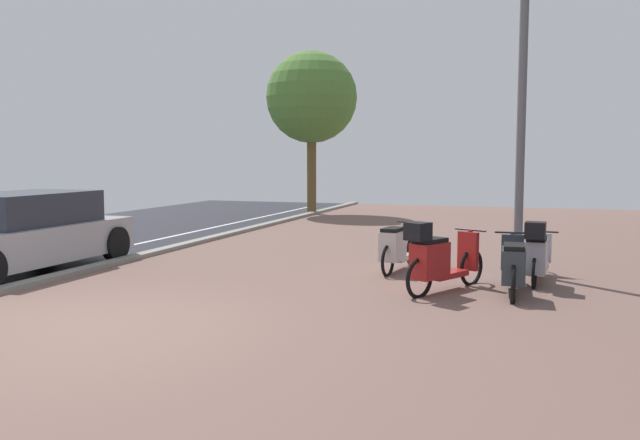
# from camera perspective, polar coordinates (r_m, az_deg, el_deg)

# --- Properties ---
(ground) EXTENTS (21.00, 40.00, 0.13)m
(ground) POSITION_cam_1_polar(r_m,az_deg,el_deg) (7.05, -10.25, -10.40)
(ground) COLOR black
(scooter_near) EXTENTS (0.52, 1.87, 0.81)m
(scooter_near) POSITION_cam_1_polar(r_m,az_deg,el_deg) (9.47, 16.27, -3.84)
(scooter_near) COLOR black
(scooter_near) RESTS_ON ground
(scooter_mid) EXTENTS (0.52, 1.79, 0.99)m
(scooter_mid) POSITION_cam_1_polar(r_m,az_deg,el_deg) (10.44, 18.17, -2.81)
(scooter_mid) COLOR black
(scooter_mid) RESTS_ON ground
(scooter_far) EXTENTS (0.58, 1.71, 0.80)m
(scooter_far) POSITION_cam_1_polar(r_m,az_deg,el_deg) (11.03, 6.67, -2.35)
(scooter_far) COLOR black
(scooter_far) RESTS_ON ground
(scooter_extra) EXTENTS (1.01, 1.66, 1.05)m
(scooter_extra) POSITION_cam_1_polar(r_m,az_deg,el_deg) (9.37, 10.10, -3.36)
(scooter_extra) COLOR black
(scooter_extra) RESTS_ON ground
(parked_car_near) EXTENTS (1.83, 4.04, 1.30)m
(parked_car_near) POSITION_cam_1_polar(r_m,az_deg,el_deg) (12.05, -24.41, -1.08)
(parked_car_near) COLOR #A6A7AB
(parked_car_near) RESTS_ON ground
(lamp_post) EXTENTS (0.20, 0.52, 6.46)m
(lamp_post) POSITION_cam_1_polar(r_m,az_deg,el_deg) (11.29, 17.10, 13.69)
(lamp_post) COLOR slate
(lamp_post) RESTS_ON ground
(street_tree) EXTENTS (3.01, 3.01, 5.36)m
(street_tree) POSITION_cam_1_polar(r_m,az_deg,el_deg) (22.23, -0.73, 10.46)
(street_tree) COLOR brown
(street_tree) RESTS_ON ground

